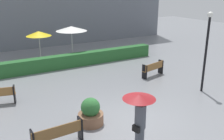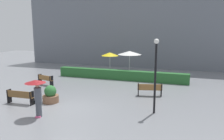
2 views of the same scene
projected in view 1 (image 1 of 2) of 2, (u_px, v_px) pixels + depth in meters
name	position (u px, v px, depth m)	size (l,w,h in m)	color
ground_plane	(131.00, 120.00, 10.60)	(60.00, 60.00, 0.00)	gray
bench_near_left	(58.00, 134.00, 8.65)	(1.83, 0.43, 0.88)	brown
bench_far_right	(153.00, 68.00, 15.75)	(1.75, 0.73, 0.88)	olive
pedestrian_with_umbrella	(140.00, 112.00, 8.34)	(1.09, 1.09, 2.04)	#4C515B
planter_pot	(91.00, 113.00, 10.18)	(1.03, 1.03, 1.13)	brown
lamp_post	(207.00, 45.00, 12.82)	(0.28, 0.28, 4.18)	black
patio_umbrella_yellow	(39.00, 34.00, 18.35)	(1.82, 1.82, 2.30)	silver
patio_umbrella_white	(71.00, 29.00, 18.81)	(2.32, 2.32, 2.57)	silver
hedge_strip	(75.00, 60.00, 17.81)	(12.42, 0.70, 0.90)	#28602D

